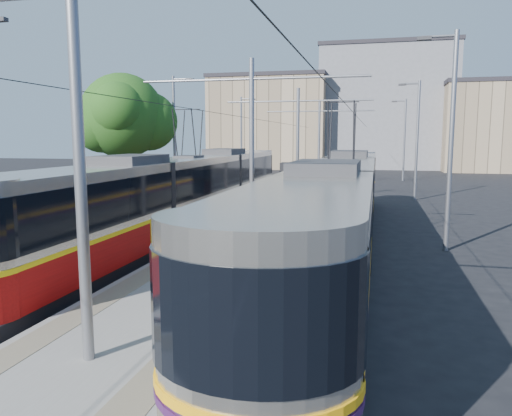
# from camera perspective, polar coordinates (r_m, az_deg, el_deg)

# --- Properties ---
(ground) EXTENTS (160.00, 160.00, 0.00)m
(ground) POSITION_cam_1_polar(r_m,az_deg,el_deg) (13.16, -9.08, -10.69)
(ground) COLOR black
(ground) RESTS_ON ground
(platform) EXTENTS (4.00, 50.00, 0.30)m
(platform) POSITION_cam_1_polar(r_m,az_deg,el_deg) (29.18, 3.80, -0.00)
(platform) COLOR gray
(platform) RESTS_ON ground
(tactile_strip_left) EXTENTS (0.70, 50.00, 0.01)m
(tactile_strip_left) POSITION_cam_1_polar(r_m,az_deg,el_deg) (29.43, 1.02, 0.39)
(tactile_strip_left) COLOR gray
(tactile_strip_left) RESTS_ON platform
(tactile_strip_right) EXTENTS (0.70, 50.00, 0.01)m
(tactile_strip_right) POSITION_cam_1_polar(r_m,az_deg,el_deg) (28.95, 6.64, 0.21)
(tactile_strip_right) COLOR gray
(tactile_strip_right) RESTS_ON platform
(rails) EXTENTS (8.71, 70.00, 0.03)m
(rails) POSITION_cam_1_polar(r_m,az_deg,el_deg) (29.20, 3.80, -0.27)
(rails) COLOR gray
(rails) RESTS_ON ground
(tram_left) EXTENTS (2.43, 28.27, 5.50)m
(tram_left) POSITION_cam_1_polar(r_m,az_deg,el_deg) (23.54, -7.63, 1.85)
(tram_left) COLOR black
(tram_left) RESTS_ON ground
(tram_right) EXTENTS (2.43, 28.80, 5.50)m
(tram_right) POSITION_cam_1_polar(r_m,az_deg,el_deg) (18.92, 9.60, 0.78)
(tram_right) COLOR black
(tram_right) RESTS_ON ground
(catenary) EXTENTS (9.20, 70.00, 7.00)m
(catenary) POSITION_cam_1_polar(r_m,az_deg,el_deg) (26.10, 2.82, 8.70)
(catenary) COLOR gray
(catenary) RESTS_ON platform
(street_lamps) EXTENTS (15.18, 38.22, 8.00)m
(street_lamps) POSITION_cam_1_polar(r_m,az_deg,el_deg) (32.85, 5.06, 7.93)
(street_lamps) COLOR gray
(street_lamps) RESTS_ON ground
(shelter) EXTENTS (0.77, 1.20, 2.56)m
(shelter) POSITION_cam_1_polar(r_m,az_deg,el_deg) (27.66, 3.55, 2.67)
(shelter) COLOR black
(shelter) RESTS_ON platform
(tree) EXTENTS (5.51, 5.10, 8.01)m
(tree) POSITION_cam_1_polar(r_m,az_deg,el_deg) (31.24, -14.26, 9.98)
(tree) COLOR #382314
(tree) RESTS_ON ground
(building_left) EXTENTS (16.32, 12.24, 12.88)m
(building_left) POSITION_cam_1_polar(r_m,az_deg,el_deg) (73.05, 1.81, 9.74)
(building_left) COLOR tan
(building_left) RESTS_ON ground
(building_centre) EXTENTS (18.36, 14.28, 16.94)m
(building_centre) POSITION_cam_1_polar(r_m,az_deg,el_deg) (75.62, 14.64, 10.97)
(building_centre) COLOR gray
(building_centre) RESTS_ON ground
(building_right) EXTENTS (14.28, 10.20, 11.32)m
(building_right) POSITION_cam_1_polar(r_m,az_deg,el_deg) (71.13, 26.11, 8.36)
(building_right) COLOR tan
(building_right) RESTS_ON ground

